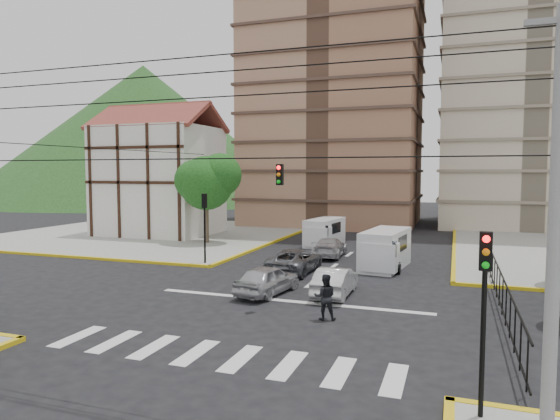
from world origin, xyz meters
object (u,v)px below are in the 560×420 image
at_px(traffic_light_se, 484,293).
at_px(van_left_lane, 324,233).
at_px(car_silver_front_left, 267,279).
at_px(van_right_lane, 385,250).
at_px(pedestrian_crosswalk, 325,297).
at_px(car_white_front_right, 335,281).
at_px(traffic_light_nw, 205,216).

relative_size(traffic_light_se, van_left_lane, 0.88).
height_order(van_left_lane, car_silver_front_left, van_left_lane).
relative_size(van_right_lane, pedestrian_crosswalk, 2.94).
bearing_deg(pedestrian_crosswalk, car_silver_front_left, -54.95).
distance_m(car_silver_front_left, car_white_front_right, 3.27).
relative_size(traffic_light_nw, van_left_lane, 0.88).
distance_m(traffic_light_se, car_silver_front_left, 13.74).
distance_m(traffic_light_nw, van_right_lane, 11.39).
distance_m(traffic_light_nw, car_silver_front_left, 8.89).
bearing_deg(pedestrian_crosswalk, traffic_light_nw, -55.62).
relative_size(traffic_light_nw, car_white_front_right, 1.05).
xyz_separation_m(traffic_light_nw, van_left_lane, (5.03, 10.59, -2.07)).
bearing_deg(traffic_light_nw, pedestrian_crosswalk, -41.18).
bearing_deg(pedestrian_crosswalk, car_white_front_right, -97.15).
relative_size(traffic_light_se, car_white_front_right, 1.05).
height_order(van_left_lane, pedestrian_crosswalk, van_left_lane).
height_order(traffic_light_nw, car_white_front_right, traffic_light_nw).
relative_size(van_left_lane, car_white_front_right, 1.19).
xyz_separation_m(van_right_lane, car_silver_front_left, (-4.51, -8.27, -0.43)).
bearing_deg(van_left_lane, traffic_light_nw, -108.05).
relative_size(car_silver_front_left, pedestrian_crosswalk, 2.27).
bearing_deg(traffic_light_nw, car_silver_front_left, -41.56).
bearing_deg(pedestrian_crosswalk, van_right_lane, -108.58).
bearing_deg(van_left_lane, van_right_lane, -46.32).
bearing_deg(traffic_light_se, pedestrian_crosswalk, 129.14).
bearing_deg(car_silver_front_left, car_white_front_right, -156.31).
bearing_deg(traffic_light_se, traffic_light_nw, 135.00).
distance_m(van_left_lane, car_white_front_right, 16.13).
bearing_deg(car_silver_front_left, traffic_light_se, 142.35).
relative_size(van_left_lane, car_silver_front_left, 1.19).
height_order(car_white_front_right, pedestrian_crosswalk, pedestrian_crosswalk).
bearing_deg(traffic_light_nw, traffic_light_se, -45.00).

